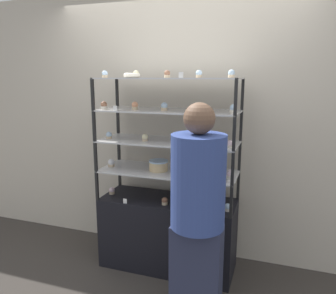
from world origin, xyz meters
TOP-DOWN VIEW (x-y plane):
  - ground_plane at (0.00, 0.00)m, footprint 20.00×20.00m
  - back_wall at (0.00, 0.38)m, footprint 8.00×0.05m
  - display_base at (0.00, 0.00)m, footprint 1.24×0.47m
  - display_riser_lower at (0.00, 0.00)m, footprint 1.24×0.47m
  - display_riser_middle at (0.00, 0.00)m, footprint 1.24×0.47m
  - display_riser_upper at (0.00, 0.00)m, footprint 1.24×0.47m
  - display_riser_top at (0.00, 0.00)m, footprint 1.24×0.47m
  - layer_cake_centerpiece at (-0.08, -0.02)m, footprint 0.17×0.17m
  - sheet_cake_frosted at (0.32, 0.05)m, footprint 0.26×0.13m
  - cupcake_0 at (-0.56, -0.04)m, footprint 0.05×0.05m
  - cupcake_1 at (0.01, -0.13)m, footprint 0.05×0.05m
  - cupcake_2 at (0.56, -0.09)m, footprint 0.05×0.05m
  - price_tag_0 at (-0.33, -0.22)m, footprint 0.04×0.00m
  - cupcake_3 at (-0.55, -0.04)m, footprint 0.06×0.06m
  - cupcake_4 at (0.57, -0.05)m, footprint 0.06×0.06m
  - price_tag_1 at (0.33, -0.22)m, footprint 0.04×0.00m
  - cupcake_5 at (-0.55, -0.07)m, footprint 0.05×0.05m
  - cupcake_6 at (-0.19, -0.06)m, footprint 0.05×0.05m
  - cupcake_7 at (0.56, -0.12)m, footprint 0.05×0.05m
  - price_tag_2 at (0.50, -0.22)m, footprint 0.04×0.00m
  - cupcake_8 at (-0.56, -0.13)m, footprint 0.06×0.06m
  - cupcake_9 at (-0.28, -0.08)m, footprint 0.06×0.06m
  - cupcake_10 at (-0.01, -0.07)m, footprint 0.06×0.06m
  - cupcake_11 at (0.27, -0.09)m, footprint 0.06×0.06m
  - cupcake_12 at (0.57, -0.08)m, footprint 0.06×0.06m
  - price_tag_3 at (-0.40, -0.22)m, footprint 0.04×0.00m
  - cupcake_13 at (-0.56, -0.09)m, footprint 0.05×0.05m
  - cupcake_14 at (-0.28, -0.04)m, footprint 0.05×0.05m
  - cupcake_15 at (0.01, -0.05)m, footprint 0.05×0.05m
  - cupcake_16 at (0.28, -0.06)m, footprint 0.05×0.05m
  - cupcake_17 at (0.56, -0.13)m, footprint 0.05×0.05m
  - price_tag_4 at (0.18, -0.22)m, footprint 0.04×0.00m
  - donut_glazed at (-0.32, -0.05)m, footprint 0.15×0.15m
  - customer_figure at (0.43, -0.61)m, footprint 0.38×0.38m

SIDE VIEW (x-z plane):
  - ground_plane at x=0.00m, z-range 0.00..0.00m
  - display_base at x=0.00m, z-range 0.00..0.67m
  - price_tag_0 at x=-0.33m, z-range 0.67..0.72m
  - cupcake_0 at x=-0.56m, z-range 0.67..0.74m
  - cupcake_1 at x=0.01m, z-range 0.67..0.74m
  - cupcake_2 at x=0.56m, z-range 0.67..0.74m
  - customer_figure at x=0.43m, z-range 0.06..1.68m
  - display_riser_lower at x=0.00m, z-range 0.79..1.07m
  - price_tag_1 at x=0.33m, z-range 0.95..0.99m
  - cupcake_3 at x=-0.55m, z-range 0.95..1.02m
  - cupcake_4 at x=0.57m, z-range 0.95..1.02m
  - layer_cake_centerpiece at x=-0.08m, z-range 0.95..1.04m
  - display_riser_middle at x=0.00m, z-range 1.07..1.35m
  - price_tag_2 at x=0.50m, z-range 1.22..1.27m
  - cupcake_5 at x=-0.55m, z-range 1.22..1.29m
  - cupcake_6 at x=-0.19m, z-range 1.22..1.29m
  - cupcake_7 at x=0.56m, z-range 1.22..1.29m
  - sheet_cake_frosted at x=0.32m, z-range 1.22..1.29m
  - back_wall at x=0.00m, z-range 0.00..2.60m
  - display_riser_upper at x=0.00m, z-range 1.35..1.62m
  - price_tag_3 at x=-0.40m, z-range 1.50..1.54m
  - cupcake_8 at x=-0.56m, z-range 1.50..1.57m
  - cupcake_9 at x=-0.28m, z-range 1.50..1.57m
  - cupcake_10 at x=-0.01m, z-range 1.50..1.57m
  - cupcake_11 at x=0.27m, z-range 1.50..1.57m
  - cupcake_12 at x=0.57m, z-range 1.50..1.57m
  - display_riser_top at x=0.00m, z-range 1.62..1.90m
  - donut_glazed at x=-0.32m, z-range 1.78..1.82m
  - price_tag_4 at x=0.18m, z-range 1.78..1.82m
  - cupcake_13 at x=-0.56m, z-range 1.78..1.84m
  - cupcake_14 at x=-0.28m, z-range 1.78..1.84m
  - cupcake_15 at x=0.01m, z-range 1.78..1.84m
  - cupcake_16 at x=0.28m, z-range 1.78..1.84m
  - cupcake_17 at x=0.56m, z-range 1.78..1.84m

